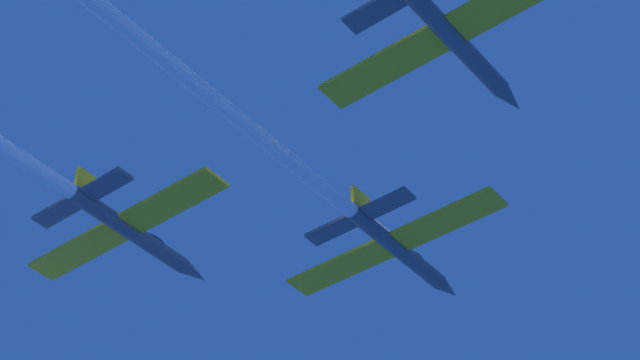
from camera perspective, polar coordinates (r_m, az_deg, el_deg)
jet_lead at (r=69.78m, az=-2.20°, el=1.54°), size 17.07×48.71×2.83m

